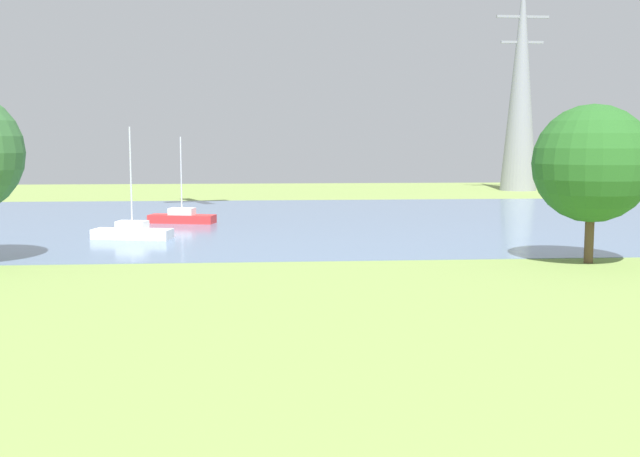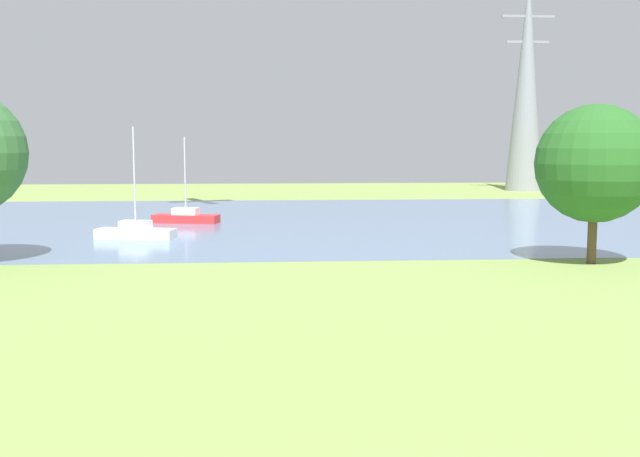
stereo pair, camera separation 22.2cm
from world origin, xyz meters
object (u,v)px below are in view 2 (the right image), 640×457
tree_west_near (595,164)px  electricity_pylon (526,83)px  sailboat_white (136,231)px  sailboat_red (186,217)px

tree_west_near → electricity_pylon: (15.70, 55.46, 8.19)m
sailboat_white → electricity_pylon: (39.48, 44.30, 12.59)m
tree_west_near → sailboat_red: bearing=137.0°
sailboat_red → tree_west_near: bearing=-43.0°
sailboat_white → sailboat_red: bearing=76.9°
sailboat_red → sailboat_white: 9.28m
tree_west_near → electricity_pylon: 58.22m
sailboat_red → sailboat_white: (-2.11, -9.04, 0.01)m
sailboat_white → electricity_pylon: size_ratio=0.26×
sailboat_white → tree_west_near: tree_west_near is taller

